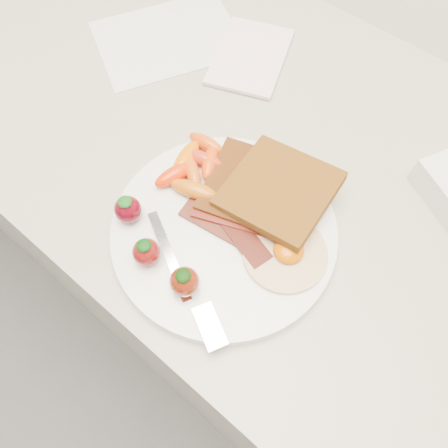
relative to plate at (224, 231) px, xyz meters
The scene contains 11 objects.
counter 0.48m from the plate, 86.15° to the left, with size 2.00×0.60×0.90m, color gray.
plate is the anchor object (origin of this frame).
toast_lower 0.07m from the plate, 95.79° to the left, with size 0.11×0.11×0.01m, color #46290D.
toast_upper 0.08m from the plate, 71.11° to the left, with size 0.12×0.12×0.01m, color #381206.
fried_egg 0.08m from the plate, 14.18° to the left, with size 0.11×0.11×0.02m.
bacon_strips 0.02m from the plate, 52.04° to the left, with size 0.13×0.07×0.01m.
baby_carrots 0.09m from the plate, 154.40° to the left, with size 0.10×0.10×0.02m.
strawberries 0.09m from the plate, 117.60° to the right, with size 0.14×0.06×0.04m.
fork 0.09m from the plate, 79.50° to the right, with size 0.17×0.09×0.00m.
paper_sheet 0.36m from the plate, 144.12° to the left, with size 0.16×0.22×0.00m, color silver.
notepad 0.30m from the plate, 122.14° to the left, with size 0.10×0.15×0.01m, color #F7CFDC.
Camera 1 is at (0.14, 1.38, 1.38)m, focal length 35.00 mm.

